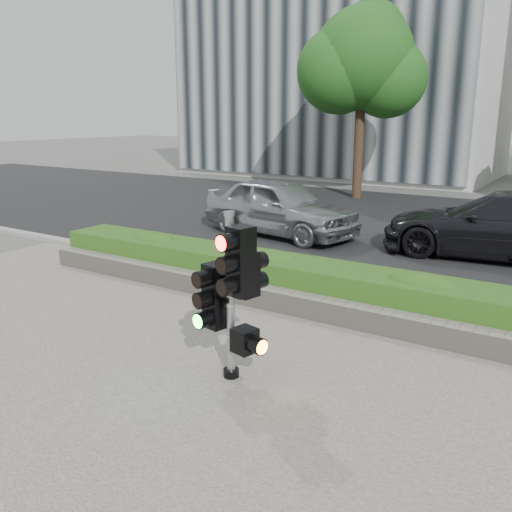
# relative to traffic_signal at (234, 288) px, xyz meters

# --- Properties ---
(ground) EXTENTS (120.00, 120.00, 0.00)m
(ground) POSITION_rel_traffic_signal_xyz_m (-0.12, 0.44, -1.17)
(ground) COLOR #51514C
(ground) RESTS_ON ground
(sidewalk) EXTENTS (16.00, 11.00, 0.03)m
(sidewalk) POSITION_rel_traffic_signal_xyz_m (-0.12, -2.06, -1.15)
(sidewalk) COLOR #9E9389
(sidewalk) RESTS_ON ground
(road) EXTENTS (60.00, 13.00, 0.02)m
(road) POSITION_rel_traffic_signal_xyz_m (-0.12, 10.44, -1.16)
(road) COLOR black
(road) RESTS_ON ground
(curb) EXTENTS (60.00, 0.25, 0.12)m
(curb) POSITION_rel_traffic_signal_xyz_m (-0.12, 3.59, -1.11)
(curb) COLOR gray
(curb) RESTS_ON ground
(stone_wall) EXTENTS (12.00, 0.32, 0.34)m
(stone_wall) POSITION_rel_traffic_signal_xyz_m (-0.12, 2.34, -0.97)
(stone_wall) COLOR gray
(stone_wall) RESTS_ON sidewalk
(hedge) EXTENTS (12.00, 1.00, 0.68)m
(hedge) POSITION_rel_traffic_signal_xyz_m (-0.12, 2.99, -0.80)
(hedge) COLOR #50932D
(hedge) RESTS_ON sidewalk
(building_left) EXTENTS (16.00, 9.00, 15.00)m
(building_left) POSITION_rel_traffic_signal_xyz_m (-9.12, 23.44, 6.33)
(building_left) COLOR #B7B7B2
(building_left) RESTS_ON ground
(tree_left) EXTENTS (4.61, 4.03, 7.34)m
(tree_left) POSITION_rel_traffic_signal_xyz_m (-4.63, 15.00, 3.88)
(tree_left) COLOR black
(tree_left) RESTS_ON ground
(traffic_signal) EXTENTS (0.75, 0.60, 2.06)m
(traffic_signal) POSITION_rel_traffic_signal_xyz_m (0.00, 0.00, 0.00)
(traffic_signal) COLOR black
(traffic_signal) RESTS_ON sidewalk
(car_silver) EXTENTS (4.71, 2.54, 1.52)m
(car_silver) POSITION_rel_traffic_signal_xyz_m (-3.71, 7.43, -0.39)
(car_silver) COLOR #9FA1A6
(car_silver) RESTS_ON road
(car_dark) EXTENTS (5.40, 2.62, 1.51)m
(car_dark) POSITION_rel_traffic_signal_xyz_m (1.74, 8.01, -0.39)
(car_dark) COLOR black
(car_dark) RESTS_ON road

